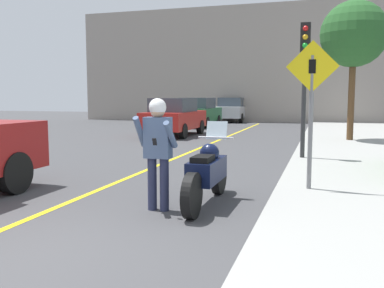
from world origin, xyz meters
name	(u,v)px	position (x,y,z in m)	size (l,w,h in m)	color
ground_plane	(1,253)	(0.00, 0.00, 0.00)	(80.00, 80.00, 0.00)	#424244
road_center_line	(154,167)	(-0.60, 6.00, 0.00)	(0.12, 36.00, 0.01)	yellow
building_backdrop	(273,64)	(0.00, 26.00, 3.96)	(28.00, 1.20, 7.92)	gray
motorcycle	(207,173)	(1.63, 2.78, 0.52)	(0.62, 2.33, 1.32)	black
person_biker	(158,142)	(1.01, 2.22, 1.06)	(0.59, 0.47, 1.72)	#282D4C
crossing_sign	(311,101)	(3.19, 4.06, 1.68)	(0.91, 0.08, 2.62)	slate
traffic_light	(305,65)	(2.88, 8.10, 2.60)	(0.26, 0.30, 3.58)	#2D2D30
street_tree	(354,35)	(4.38, 13.56, 4.04)	(2.47, 2.47, 5.21)	brown
parked_car_red	(174,117)	(-2.99, 14.29, 0.86)	(1.88, 4.20, 1.68)	black
parked_car_green	(198,112)	(-3.58, 20.14, 0.86)	(1.88, 4.20, 1.68)	black
parked_car_silver	(233,109)	(-2.68, 25.58, 0.86)	(1.88, 4.20, 1.68)	black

